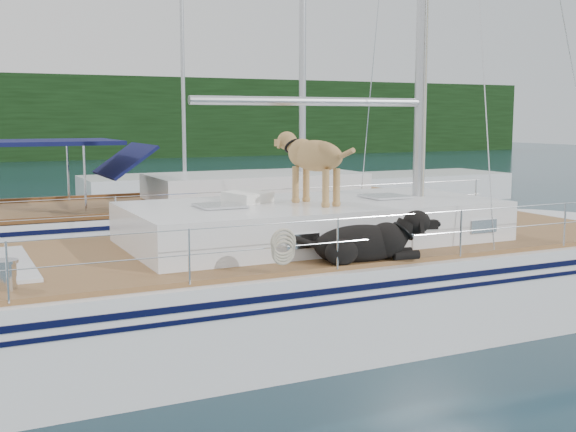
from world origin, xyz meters
TOP-DOWN VIEW (x-y plane):
  - ground at (0.00, 0.00)m, footprint 120.00×120.00m
  - tree_line at (0.00, 45.00)m, footprint 90.00×3.00m
  - shore_bank at (0.00, 46.20)m, footprint 92.00×1.00m
  - main_sailboat at (0.10, -0.01)m, footprint 12.00×3.83m
  - neighbor_sailboat at (1.49, 6.22)m, footprint 11.00×3.50m
  - bg_boat_center at (4.00, 16.00)m, footprint 7.20×3.00m
  - bg_boat_east at (12.00, 13.00)m, footprint 6.40×3.00m

SIDE VIEW (x-z plane):
  - ground at x=0.00m, z-range 0.00..0.00m
  - bg_boat_center at x=4.00m, z-range -5.37..6.28m
  - bg_boat_east at x=12.00m, z-range -5.37..6.28m
  - shore_bank at x=0.00m, z-range 0.00..1.20m
  - neighbor_sailboat at x=1.49m, z-range -6.02..7.28m
  - main_sailboat at x=0.10m, z-range -6.32..7.69m
  - tree_line at x=0.00m, z-range 0.00..6.00m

